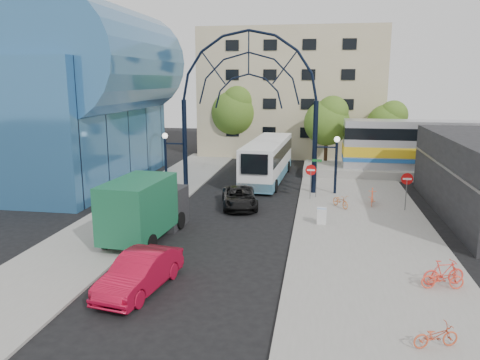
% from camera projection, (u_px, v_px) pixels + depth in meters
% --- Properties ---
extents(ground, '(120.00, 120.00, 0.00)m').
position_uv_depth(ground, '(205.00, 257.00, 22.82)').
color(ground, black).
rests_on(ground, ground).
extents(sidewalk_east, '(8.00, 56.00, 0.12)m').
position_uv_depth(sidewalk_east, '(366.00, 238.00, 25.35)').
color(sidewalk_east, gray).
rests_on(sidewalk_east, ground).
extents(plaza_west, '(5.00, 50.00, 0.12)m').
position_uv_depth(plaza_west, '(128.00, 215.00, 29.65)').
color(plaza_west, gray).
rests_on(plaza_west, ground).
extents(gateway_arch, '(13.64, 0.44, 12.10)m').
position_uv_depth(gateway_arch, '(249.00, 79.00, 34.51)').
color(gateway_arch, black).
rests_on(gateway_arch, ground).
extents(stop_sign, '(0.80, 0.07, 2.50)m').
position_uv_depth(stop_sign, '(311.00, 173.00, 33.18)').
color(stop_sign, slate).
rests_on(stop_sign, sidewalk_east).
extents(do_not_enter_sign, '(0.76, 0.07, 2.48)m').
position_uv_depth(do_not_enter_sign, '(407.00, 183.00, 30.24)').
color(do_not_enter_sign, slate).
rests_on(do_not_enter_sign, sidewalk_east).
extents(street_name_sign, '(0.70, 0.70, 2.80)m').
position_uv_depth(street_name_sign, '(317.00, 170.00, 33.66)').
color(street_name_sign, slate).
rests_on(street_name_sign, sidewalk_east).
extents(sandwich_board, '(0.55, 0.61, 0.99)m').
position_uv_depth(sandwich_board, '(322.00, 214.00, 27.51)').
color(sandwich_board, white).
rests_on(sandwich_board, sidewalk_east).
extents(transit_hall, '(16.50, 18.00, 14.50)m').
position_uv_depth(transit_hall, '(66.00, 102.00, 38.36)').
color(transit_hall, teal).
rests_on(transit_hall, ground).
extents(apartment_block, '(20.00, 12.10, 14.00)m').
position_uv_depth(apartment_block, '(292.00, 93.00, 54.72)').
color(apartment_block, '#C7B58A').
rests_on(apartment_block, ground).
extents(tree_north_a, '(4.48, 4.48, 7.00)m').
position_uv_depth(tree_north_a, '(328.00, 120.00, 45.84)').
color(tree_north_a, '#382314').
rests_on(tree_north_a, ground).
extents(tree_north_b, '(5.12, 5.12, 8.00)m').
position_uv_depth(tree_north_b, '(235.00, 110.00, 51.19)').
color(tree_north_b, '#382314').
rests_on(tree_north_b, ground).
extents(tree_north_c, '(4.16, 4.16, 6.50)m').
position_uv_depth(tree_north_c, '(389.00, 123.00, 46.86)').
color(tree_north_c, '#382314').
rests_on(tree_north_c, ground).
extents(city_bus, '(3.40, 12.54, 3.41)m').
position_uv_depth(city_bus, '(268.00, 159.00, 40.21)').
color(city_bus, white).
rests_on(city_bus, ground).
extents(green_truck, '(3.02, 6.98, 3.44)m').
position_uv_depth(green_truck, '(146.00, 208.00, 25.27)').
color(green_truck, black).
rests_on(green_truck, ground).
extents(black_suv, '(3.28, 5.25, 1.35)m').
position_uv_depth(black_suv, '(239.00, 197.00, 31.71)').
color(black_suv, black).
rests_on(black_suv, ground).
extents(red_sedan, '(2.42, 5.00, 1.58)m').
position_uv_depth(red_sedan, '(140.00, 272.00, 19.08)').
color(red_sedan, '#AD0A28').
rests_on(red_sedan, ground).
extents(bike_near_a, '(1.37, 1.69, 0.86)m').
position_uv_depth(bike_near_a, '(341.00, 201.00, 31.25)').
color(bike_near_a, orange).
rests_on(bike_near_a, sidewalk_east).
extents(bike_near_b, '(0.71, 1.88, 1.10)m').
position_uv_depth(bike_near_b, '(372.00, 197.00, 31.90)').
color(bike_near_b, '#FB5E32').
rests_on(bike_near_b, sidewalk_east).
extents(bike_far_a, '(1.77, 0.80, 0.90)m').
position_uv_depth(bike_far_a, '(443.00, 278.00, 19.04)').
color(bike_far_a, '#F94C31').
rests_on(bike_far_a, sidewalk_east).
extents(bike_far_b, '(1.88, 1.02, 1.09)m').
position_uv_depth(bike_far_b, '(444.00, 272.00, 19.39)').
color(bike_far_b, '#F53E31').
rests_on(bike_far_b, sidewalk_east).
extents(bike_far_c, '(1.61, 0.99, 0.80)m').
position_uv_depth(bike_far_c, '(436.00, 336.00, 14.87)').
color(bike_far_c, '#D44D2A').
rests_on(bike_far_c, sidewalk_east).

